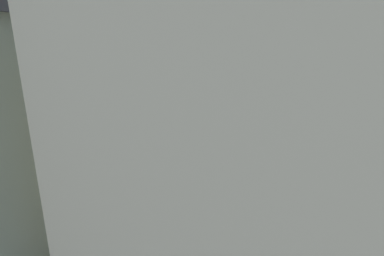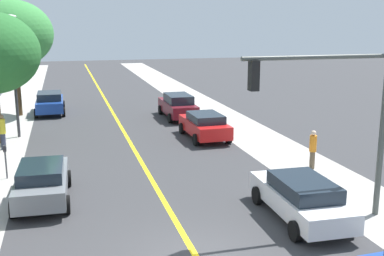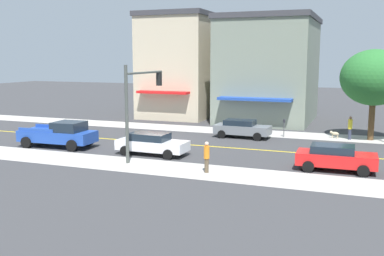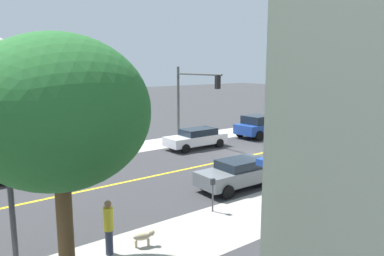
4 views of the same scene
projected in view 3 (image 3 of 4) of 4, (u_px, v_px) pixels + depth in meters
ground_plane at (155, 142)px, 33.97m from camera, size 140.00×140.00×0.00m
sidewalk_left at (189, 129)px, 40.47m from camera, size 3.39×126.00×0.01m
sidewalk_right at (105, 162)px, 27.47m from camera, size 3.39×126.00×0.01m
road_centerline_stripe at (155, 142)px, 33.97m from camera, size 0.20×126.00×0.00m
brick_apartment_block at (181, 65)px, 48.39m from camera, size 9.80×7.38×10.94m
tan_rowhouse at (269, 69)px, 45.08m from camera, size 12.44×8.99×10.33m
street_tree_right_corner at (374, 78)px, 34.21m from camera, size 5.03×5.03×6.96m
fire_hydrant at (222, 128)px, 38.29m from camera, size 0.44×0.24×0.84m
parking_meter at (284, 125)px, 36.13m from camera, size 0.12×0.18×1.43m
traffic_light_mast at (139, 96)px, 28.15m from camera, size 5.10×0.32×5.90m
red_sedan_right_curb at (335, 157)px, 25.34m from camera, size 2.11×4.38×1.45m
grey_sedan_left_curb at (242, 128)px, 35.80m from camera, size 2.07×4.44×1.43m
white_sedan_right_curb at (152, 143)px, 29.51m from camera, size 2.08×4.72×1.43m
blue_pickup_truck at (60, 134)px, 32.00m from camera, size 2.50×5.56×1.86m
pedestrian_orange_shirt at (207, 156)px, 24.86m from camera, size 0.31×0.31×1.75m
pedestrian_yellow_shirt at (350, 127)px, 34.95m from camera, size 0.33×0.33×1.83m
small_dog at (334, 134)px, 35.67m from camera, size 0.45×0.75×0.56m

